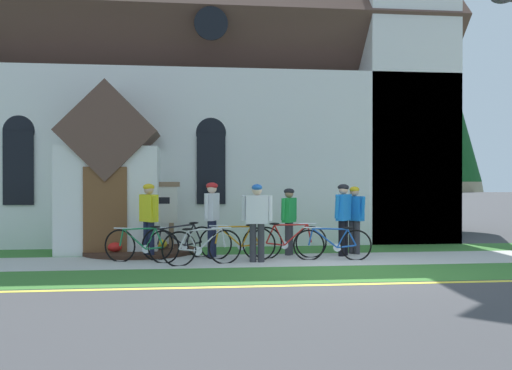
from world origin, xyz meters
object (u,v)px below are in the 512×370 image
(bicycle_black, at_px, (333,244))
(bicycle_red, at_px, (202,247))
(cyclist_in_orange_jersey, at_px, (343,214))
(cyclist_in_red_jersey, at_px, (149,215))
(cyclist_in_white_jersey, at_px, (212,213))
(church_sign, at_px, (140,205))
(cyclist_in_yellow_jersey, at_px, (289,217))
(bicycle_orange, at_px, (142,245))
(bicycle_blue, at_px, (289,241))
(bicycle_silver, at_px, (180,242))
(cyclist_in_blue_jersey, at_px, (257,216))
(bicycle_green, at_px, (237,243))
(roadside_conifer, at_px, (437,102))
(cyclist_in_green_jersey, at_px, (354,215))

(bicycle_black, height_order, bicycle_red, bicycle_red)
(cyclist_in_orange_jersey, bearing_deg, cyclist_in_red_jersey, 179.56)
(cyclist_in_white_jersey, bearing_deg, cyclist_in_red_jersey, -178.17)
(church_sign, relative_size, cyclist_in_yellow_jersey, 1.25)
(church_sign, distance_m, cyclist_in_red_jersey, 1.37)
(cyclist_in_white_jersey, height_order, cyclist_in_orange_jersey, cyclist_in_white_jersey)
(bicycle_orange, relative_size, bicycle_blue, 0.92)
(cyclist_in_red_jersey, height_order, cyclist_in_yellow_jersey, cyclist_in_red_jersey)
(bicycle_silver, bearing_deg, church_sign, 126.05)
(cyclist_in_blue_jersey, relative_size, cyclist_in_orange_jersey, 1.00)
(cyclist_in_blue_jersey, bearing_deg, bicycle_blue, 36.11)
(bicycle_green, bearing_deg, cyclist_in_red_jersey, 168.92)
(bicycle_orange, distance_m, cyclist_in_red_jersey, 0.87)
(bicycle_black, relative_size, bicycle_red, 1.02)
(bicycle_silver, height_order, cyclist_in_white_jersey, cyclist_in_white_jersey)
(church_sign, relative_size, bicycle_green, 1.17)
(bicycle_blue, bearing_deg, cyclist_in_blue_jersey, -143.89)
(bicycle_silver, height_order, roadside_conifer, roadside_conifer)
(bicycle_green, bearing_deg, bicycle_black, -8.71)
(church_sign, xyz_separation_m, cyclist_in_green_jersey, (5.18, -1.05, -0.21))
(bicycle_silver, bearing_deg, cyclist_in_red_jersey, 174.04)
(bicycle_silver, bearing_deg, cyclist_in_yellow_jersey, 7.24)
(bicycle_orange, height_order, cyclist_in_orange_jersey, cyclist_in_orange_jersey)
(bicycle_green, height_order, cyclist_in_green_jersey, cyclist_in_green_jersey)
(cyclist_in_blue_jersey, bearing_deg, bicycle_green, 129.49)
(bicycle_blue, height_order, cyclist_in_red_jersey, cyclist_in_red_jersey)
(cyclist_in_white_jersey, xyz_separation_m, cyclist_in_green_jersey, (3.44, 0.24, -0.07))
(church_sign, distance_m, cyclist_in_yellow_jersey, 3.75)
(cyclist_in_blue_jersey, bearing_deg, bicycle_orange, 174.06)
(bicycle_red, relative_size, cyclist_in_blue_jersey, 1.00)
(bicycle_silver, xyz_separation_m, cyclist_in_green_jersey, (4.16, 0.36, 0.57))
(church_sign, xyz_separation_m, cyclist_in_blue_jersey, (2.68, -2.19, -0.16))
(cyclist_in_orange_jersey, bearing_deg, church_sign, 164.21)
(bicycle_red, distance_m, cyclist_in_orange_jersey, 3.56)
(cyclist_in_green_jersey, relative_size, cyclist_in_yellow_jersey, 1.03)
(bicycle_silver, relative_size, cyclist_in_white_jersey, 0.96)
(cyclist_in_orange_jersey, distance_m, roadside_conifer, 8.78)
(bicycle_orange, xyz_separation_m, roadside_conifer, (9.71, 6.78, 4.15))
(cyclist_in_green_jersey, xyz_separation_m, roadside_conifer, (4.72, 5.90, 3.57))
(bicycle_green, bearing_deg, bicycle_red, -138.15)
(cyclist_in_white_jersey, xyz_separation_m, cyclist_in_blue_jersey, (0.94, -0.90, -0.02))
(bicycle_green, relative_size, cyclist_in_orange_jersey, 1.00)
(bicycle_red, bearing_deg, bicycle_orange, 158.36)
(cyclist_in_blue_jersey, bearing_deg, cyclist_in_yellow_jersey, 50.97)
(church_sign, relative_size, bicycle_orange, 1.20)
(bicycle_blue, height_order, cyclist_in_orange_jersey, cyclist_in_orange_jersey)
(church_sign, relative_size, cyclist_in_white_jersey, 1.15)
(bicycle_blue, xyz_separation_m, cyclist_in_green_jersey, (1.71, 0.56, 0.56))
(bicycle_silver, bearing_deg, bicycle_green, -13.86)
(bicycle_green, relative_size, bicycle_silver, 1.02)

